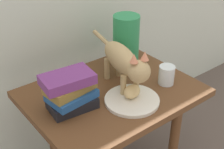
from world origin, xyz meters
name	(u,v)px	position (x,y,z in m)	size (l,w,h in m)	color
side_table	(112,106)	(0.00, 0.00, 0.45)	(0.71, 0.54, 0.53)	brown
plate	(132,100)	(0.01, -0.11, 0.53)	(0.22, 0.22, 0.01)	silver
bread_roll	(132,91)	(0.02, -0.10, 0.57)	(0.08, 0.06, 0.05)	#E0BC7A
cat	(124,61)	(0.05, -0.02, 0.66)	(0.15, 0.47, 0.23)	tan
book_stack	(70,91)	(-0.20, 0.01, 0.60)	(0.21, 0.14, 0.15)	black
green_vase	(126,40)	(0.20, 0.15, 0.65)	(0.12, 0.12, 0.25)	#288C51
candle_jar	(166,76)	(0.22, -0.10, 0.57)	(0.07, 0.07, 0.08)	silver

